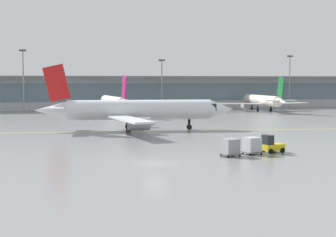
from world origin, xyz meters
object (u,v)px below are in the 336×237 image
gate_airplane_1 (114,102)px  cargo_dolly_trailing (230,147)px  taxiing_regional_jet (137,110)px  apron_light_mast_2 (162,82)px  gate_airplane_2 (262,101)px  apron_light_mast_1 (23,78)px  cargo_dolly_lead (252,145)px  baggage_tug (271,145)px  apron_light_mast_3 (289,79)px

gate_airplane_1 → cargo_dolly_trailing: (4.62, -69.49, -1.82)m
taxiing_regional_jet → apron_light_mast_2: apron_light_mast_2 is taller
cargo_dolly_trailing → gate_airplane_2: bearing=48.8°
taxiing_regional_jet → apron_light_mast_1: size_ratio=2.03×
gate_airplane_2 → cargo_dolly_lead: (-33.49, -71.56, -1.75)m
gate_airplane_1 → apron_light_mast_2: size_ratio=2.03×
gate_airplane_1 → apron_light_mast_1: bearing=51.7°
gate_airplane_2 → baggage_tug: size_ratio=9.82×
apron_light_mast_3 → gate_airplane_2: bearing=-138.6°
gate_airplane_2 → apron_light_mast_1: bearing=80.4°
taxiing_regional_jet → baggage_tug: taxiing_regional_jet is taller
apron_light_mast_1 → cargo_dolly_lead: bearing=-70.3°
apron_light_mast_1 → apron_light_mast_3: 77.83m
cargo_dolly_trailing → baggage_tug: bearing=-0.0°
gate_airplane_2 → apron_light_mast_2: 28.61m
cargo_dolly_trailing → apron_light_mast_3: bearing=44.6°
gate_airplane_2 → apron_light_mast_2: (-25.54, 11.87, 5.02)m
cargo_dolly_lead → apron_light_mast_3: apron_light_mast_3 is taller
gate_airplane_2 → cargo_dolly_trailing: size_ratio=11.57×
apron_light_mast_1 → apron_light_mast_3: (77.82, 1.30, -0.29)m
gate_airplane_2 → taxiing_regional_jet: taxiing_regional_jet is taller
apron_light_mast_1 → gate_airplane_1: bearing=-32.8°
apron_light_mast_3 → taxiing_regional_jet: bearing=-135.6°
cargo_dolly_lead → apron_light_mast_3: (48.07, 84.41, 7.61)m
gate_airplane_1 → baggage_tug: 68.83m
apron_light_mast_1 → apron_light_mast_3: bearing=1.0°
gate_airplane_1 → apron_light_mast_3: apron_light_mast_3 is taller
gate_airplane_1 → cargo_dolly_trailing: gate_airplane_1 is taller
gate_airplane_1 → apron_light_mast_3: 58.02m
gate_airplane_2 → cargo_dolly_trailing: gate_airplane_2 is taller
taxiing_regional_jet → apron_light_mast_3: apron_light_mast_3 is taller
apron_light_mast_2 → taxiing_regional_jet: bearing=-106.6°
taxiing_regional_jet → baggage_tug: (10.89, -28.48, -2.43)m
gate_airplane_1 → baggage_tug: gate_airplane_1 is taller
cargo_dolly_lead → cargo_dolly_trailing: same height
baggage_tug → apron_light_mast_1: size_ratio=0.17×
taxiing_regional_jet → cargo_dolly_trailing: size_ratio=13.74×
baggage_tug → apron_light_mast_3: apron_light_mast_3 is taller
apron_light_mast_1 → gate_airplane_2: bearing=-10.4°
taxiing_regional_jet → gate_airplane_1: bearing=95.5°
gate_airplane_2 → cargo_dolly_trailing: (-36.36, -72.30, -1.75)m
gate_airplane_1 → cargo_dolly_lead: gate_airplane_1 is taller
baggage_tug → apron_light_mast_2: bearing=71.8°
gate_airplane_1 → taxiing_regional_jet: taxiing_regional_jet is taller
cargo_dolly_trailing → apron_light_mast_2: (10.82, 84.18, 6.77)m
cargo_dolly_trailing → apron_light_mast_1: apron_light_mast_1 is taller
cargo_dolly_trailing → apron_light_mast_2: apron_light_mast_2 is taller
apron_light_mast_3 → cargo_dolly_trailing: bearing=-120.9°
gate_airplane_1 → gate_airplane_2: gate_airplane_1 is taller
cargo_dolly_lead → gate_airplane_2: bearing=50.4°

